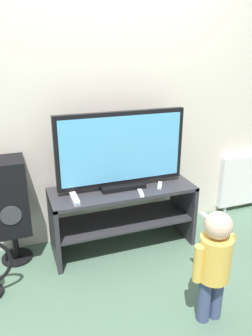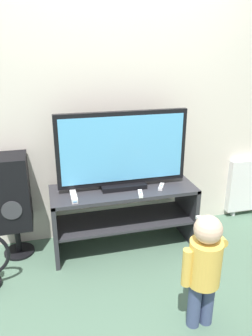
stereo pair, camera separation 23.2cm
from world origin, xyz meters
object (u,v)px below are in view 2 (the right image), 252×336
television (123,151)px  remote_primary (161,187)px  remote_secondary (140,194)px  child (204,263)px  game_console (74,197)px  speaker_tower (12,194)px

television → remote_primary: size_ratio=8.65×
remote_secondary → child: bearing=-79.1°
game_console → speaker_tower: speaker_tower is taller
television → child: (0.27, -1.04, -0.43)m
game_console → child: child is taller
remote_primary → remote_secondary: size_ratio=0.97×
television → game_console: 0.56m
game_console → child: bearing=-52.1°
child → speaker_tower: 1.66m
speaker_tower → game_console: bearing=-23.8°
game_console → speaker_tower: size_ratio=0.22×
child → television: bearing=104.4°
television → child: size_ratio=1.39×
speaker_tower → child: bearing=-43.2°
television → game_console: bearing=-164.1°
television → child: bearing=-75.6°
remote_secondary → child: (0.16, -0.84, -0.11)m
remote_primary → remote_secondary: 0.24m
remote_primary → speaker_tower: size_ratio=0.14×
television → remote_primary: 0.47m
child → speaker_tower: size_ratio=0.88×
television → remote_secondary: (0.10, -0.19, -0.32)m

